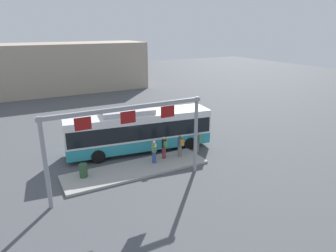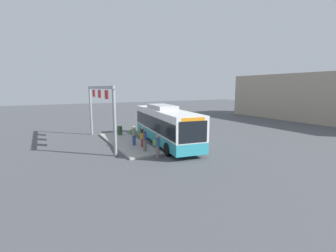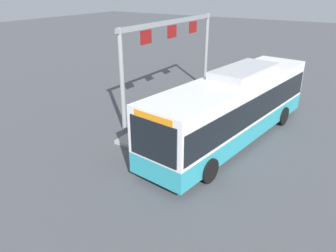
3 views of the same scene
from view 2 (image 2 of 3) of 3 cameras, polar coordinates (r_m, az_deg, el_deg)
ground_plane at (r=21.84m, az=-0.68°, el=-4.16°), size 120.00×120.00×0.00m
platform_curb at (r=22.07m, az=-9.89°, el=-3.95°), size 10.00×2.80×0.16m
bus_main at (r=21.50m, az=-0.70°, el=0.55°), size 11.53×3.94×3.46m
person_boarding at (r=18.62m, az=-5.67°, el=-3.25°), size 0.37×0.55×1.67m
person_waiting_near at (r=17.20m, az=-2.61°, el=-4.81°), size 0.48×0.60×1.67m
person_waiting_mid at (r=19.80m, az=-6.21°, el=-2.51°), size 0.36×0.54×1.67m
person_waiting_far at (r=20.59m, az=-8.28°, el=-2.09°), size 0.50×0.60×1.67m
platform_sign_gantry at (r=22.19m, az=-16.02°, el=5.57°), size 9.77×0.24×5.20m
station_building at (r=42.68m, az=32.62°, el=5.79°), size 27.38×8.00×7.14m
trash_bin at (r=25.39m, az=-11.48°, el=-1.05°), size 0.52×0.52×0.90m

